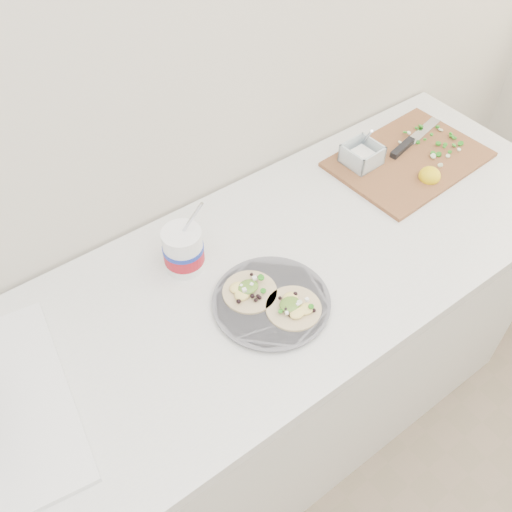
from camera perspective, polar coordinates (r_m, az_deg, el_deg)
counter at (r=1.70m, az=-7.79°, el=-15.98°), size 2.44×0.66×0.90m
taco_plate at (r=1.32m, az=1.55°, el=-4.40°), size 0.28×0.28×0.04m
tub at (r=1.37m, az=-7.20°, el=0.91°), size 0.10×0.10×0.22m
cutboard at (r=1.76m, az=14.69°, el=9.69°), size 0.46×0.33×0.07m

